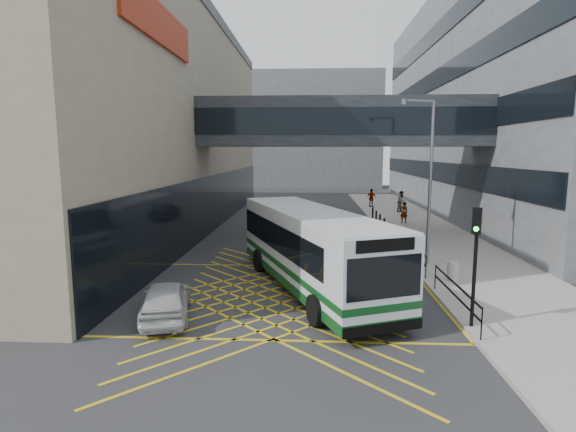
# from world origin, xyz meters

# --- Properties ---
(ground) EXTENTS (120.00, 120.00, 0.00)m
(ground) POSITION_xyz_m (0.00, 0.00, 0.00)
(ground) COLOR #333335
(building_whsmith) EXTENTS (24.17, 42.00, 16.00)m
(building_whsmith) POSITION_xyz_m (-17.98, 16.00, 8.00)
(building_whsmith) COLOR tan
(building_whsmith) RESTS_ON ground
(building_right) EXTENTS (24.09, 44.00, 20.00)m
(building_right) POSITION_xyz_m (23.98, 24.00, 10.00)
(building_right) COLOR slate
(building_right) RESTS_ON ground
(building_far) EXTENTS (28.00, 16.00, 18.00)m
(building_far) POSITION_xyz_m (-2.00, 60.00, 9.00)
(building_far) COLOR slate
(building_far) RESTS_ON ground
(skybridge) EXTENTS (20.00, 4.10, 3.00)m
(skybridge) POSITION_xyz_m (3.00, 12.00, 7.50)
(skybridge) COLOR #282E33
(skybridge) RESTS_ON ground
(pavement) EXTENTS (6.00, 54.00, 0.16)m
(pavement) POSITION_xyz_m (9.00, 15.00, 0.08)
(pavement) COLOR #A29D94
(pavement) RESTS_ON ground
(box_junction) EXTENTS (12.00, 9.00, 0.01)m
(box_junction) POSITION_xyz_m (0.00, 0.00, 0.00)
(box_junction) COLOR gold
(box_junction) RESTS_ON ground
(bus) EXTENTS (6.81, 11.90, 3.29)m
(bus) POSITION_xyz_m (1.08, 0.87, 1.76)
(bus) COLOR silver
(bus) RESTS_ON ground
(car_white) EXTENTS (2.66, 4.52, 1.35)m
(car_white) POSITION_xyz_m (-3.83, -2.84, 0.67)
(car_white) COLOR #BDBDBF
(car_white) RESTS_ON ground
(car_dark) EXTENTS (1.71, 4.28, 1.34)m
(car_dark) POSITION_xyz_m (-0.52, 19.79, 0.67)
(car_dark) COLOR black
(car_dark) RESTS_ON ground
(car_silver) EXTENTS (3.36, 4.60, 1.32)m
(car_silver) POSITION_xyz_m (2.79, 15.47, 0.66)
(car_silver) COLOR gray
(car_silver) RESTS_ON ground
(traffic_light) EXTENTS (0.32, 0.45, 3.83)m
(traffic_light) POSITION_xyz_m (6.21, -3.52, 2.65)
(traffic_light) COLOR black
(traffic_light) RESTS_ON pavement
(street_lamp) EXTENTS (1.77, 0.78, 7.93)m
(street_lamp) POSITION_xyz_m (6.70, 4.62, 4.68)
(street_lamp) COLOR slate
(street_lamp) RESTS_ON pavement
(litter_bin) EXTENTS (0.48, 0.48, 0.83)m
(litter_bin) POSITION_xyz_m (7.22, 1.72, 0.58)
(litter_bin) COLOR #ADA89E
(litter_bin) RESTS_ON pavement
(kerb_railings) EXTENTS (0.05, 12.54, 1.00)m
(kerb_railings) POSITION_xyz_m (6.15, 1.78, 0.88)
(kerb_railings) COLOR black
(kerb_railings) RESTS_ON pavement
(bollards) EXTENTS (0.14, 10.14, 0.90)m
(bollards) POSITION_xyz_m (6.25, 15.00, 0.61)
(bollards) COLOR black
(bollards) RESTS_ON pavement
(pedestrian_a) EXTENTS (0.72, 0.56, 1.65)m
(pedestrian_a) POSITION_xyz_m (8.33, 17.63, 0.98)
(pedestrian_a) COLOR gray
(pedestrian_a) RESTS_ON pavement
(pedestrian_b) EXTENTS (1.06, 1.05, 1.93)m
(pedestrian_b) POSITION_xyz_m (9.43, 24.18, 1.12)
(pedestrian_b) COLOR gray
(pedestrian_b) RESTS_ON pavement
(pedestrian_c) EXTENTS (1.18, 1.04, 1.82)m
(pedestrian_c) POSITION_xyz_m (7.17, 27.88, 1.07)
(pedestrian_c) COLOR gray
(pedestrian_c) RESTS_ON pavement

